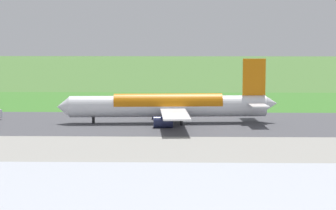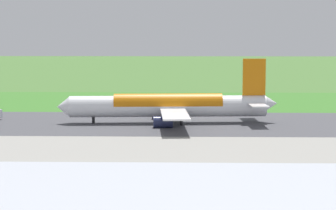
{
  "view_description": "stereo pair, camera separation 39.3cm",
  "coord_description": "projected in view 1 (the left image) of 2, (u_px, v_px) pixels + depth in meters",
  "views": [
    {
      "loc": [
        -6.53,
        159.72,
        22.99
      ],
      "look_at": [
        -2.6,
        0.0,
        4.5
      ],
      "focal_mm": 70.37,
      "sensor_mm": 36.0,
      "label": 1
    },
    {
      "loc": [
        -6.92,
        159.71,
        22.99
      ],
      "look_at": [
        -2.6,
        0.0,
        4.5
      ],
      "focal_mm": 70.37,
      "sensor_mm": 36.0,
      "label": 2
    }
  ],
  "objects": [
    {
      "name": "ground_plane",
      "position": [
        157.0,
        123.0,
        161.41
      ],
      "size": [
        800.0,
        800.0,
        0.0
      ],
      "primitive_type": "plane",
      "color": "#477233"
    },
    {
      "name": "runway_asphalt",
      "position": [
        157.0,
        123.0,
        161.41
      ],
      "size": [
        600.0,
        41.29,
        0.06
      ],
      "primitive_type": "cube",
      "color": "#47474C",
      "rests_on": "ground"
    },
    {
      "name": "apron_concrete",
      "position": [
        142.0,
        178.0,
        101.74
      ],
      "size": [
        440.0,
        110.0,
        0.05
      ],
      "primitive_type": "cube",
      "color": "gray",
      "rests_on": "ground"
    },
    {
      "name": "grass_verge_foreground",
      "position": [
        163.0,
        105.0,
        199.79
      ],
      "size": [
        600.0,
        80.0,
        0.04
      ],
      "primitive_type": "cube",
      "color": "#3C782B",
      "rests_on": "ground"
    },
    {
      "name": "airliner_main",
      "position": [
        170.0,
        106.0,
        160.87
      ],
      "size": [
        54.14,
        44.31,
        15.88
      ],
      "color": "white",
      "rests_on": "ground"
    },
    {
      "name": "no_stopping_sign",
      "position": [
        131.0,
        98.0,
        203.68
      ],
      "size": [
        0.6,
        0.1,
        2.92
      ],
      "color": "slate",
      "rests_on": "ground"
    },
    {
      "name": "traffic_cone_orange",
      "position": [
        103.0,
        105.0,
        197.48
      ],
      "size": [
        0.4,
        0.4,
        0.55
      ],
      "primitive_type": "cone",
      "color": "orange",
      "rests_on": "ground"
    }
  ]
}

